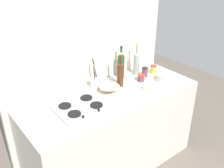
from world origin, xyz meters
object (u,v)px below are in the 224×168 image
at_px(wine_bottle_leftmost, 121,65).
at_px(condiment_jar_spare, 153,69).
at_px(wine_bottle_mid_left, 136,63).
at_px(condiment_jar_rear, 141,78).
at_px(wine_bottle_mid_right, 120,74).
at_px(utensil_crock, 95,83).
at_px(plate_stack, 168,78).
at_px(butter_dish, 152,87).
at_px(mixing_bowl, 109,89).
at_px(stovetop_hob, 81,107).
at_px(condiment_jar_front, 145,72).

distance_m(wine_bottle_leftmost, condiment_jar_spare, 0.40).
distance_m(wine_bottle_mid_left, condiment_jar_rear, 0.21).
bearing_deg(wine_bottle_mid_right, utensil_crock, 154.12).
bearing_deg(condiment_jar_spare, plate_stack, -97.00).
bearing_deg(butter_dish, wine_bottle_leftmost, 100.06).
bearing_deg(wine_bottle_leftmost, condiment_jar_spare, -20.96).
bearing_deg(mixing_bowl, wine_bottle_mid_right, 12.83).
bearing_deg(stovetop_hob, butter_dish, -11.04).
xyz_separation_m(butter_dish, condiment_jar_rear, (0.04, 0.21, 0.01)).
bearing_deg(mixing_bowl, wine_bottle_mid_left, 16.10).
height_order(plate_stack, condiment_jar_front, condiment_jar_front).
distance_m(stovetop_hob, condiment_jar_spare, 1.05).
height_order(butter_dish, condiment_jar_front, condiment_jar_front).
bearing_deg(wine_bottle_mid_left, stovetop_hob, -165.83).
xyz_separation_m(plate_stack, condiment_jar_front, (-0.11, 0.24, 0.02)).
distance_m(plate_stack, wine_bottle_mid_right, 0.53).
relative_size(mixing_bowl, condiment_jar_front, 1.96).
bearing_deg(utensil_crock, wine_bottle_mid_left, -1.22).
bearing_deg(condiment_jar_spare, wine_bottle_mid_left, 149.99).
xyz_separation_m(stovetop_hob, utensil_crock, (0.32, 0.23, 0.05)).
bearing_deg(condiment_jar_front, wine_bottle_leftmost, 148.73).
bearing_deg(wine_bottle_leftmost, stovetop_hob, -159.16).
bearing_deg(butter_dish, wine_bottle_mid_left, 72.09).
bearing_deg(plate_stack, condiment_jar_spare, 83.00).
distance_m(stovetop_hob, utensil_crock, 0.40).
bearing_deg(condiment_jar_spare, wine_bottle_mid_right, -179.81).
distance_m(butter_dish, condiment_jar_front, 0.31).
height_order(wine_bottle_leftmost, utensil_crock, wine_bottle_leftmost).
height_order(condiment_jar_front, condiment_jar_spare, condiment_jar_front).
relative_size(wine_bottle_mid_right, condiment_jar_rear, 4.71).
xyz_separation_m(wine_bottle_mid_right, utensil_crock, (-0.24, 0.11, -0.07)).
distance_m(mixing_bowl, butter_dish, 0.43).
xyz_separation_m(condiment_jar_rear, condiment_jar_spare, (0.25, 0.06, 0.01)).
relative_size(condiment_jar_front, condiment_jar_rear, 1.40).
height_order(plate_stack, wine_bottle_mid_right, wine_bottle_mid_right).
relative_size(wine_bottle_mid_right, butter_dish, 2.16).
bearing_deg(wine_bottle_mid_right, wine_bottle_leftmost, 47.96).
bearing_deg(condiment_jar_rear, plate_stack, -38.97).
height_order(stovetop_hob, butter_dish, butter_dish).
relative_size(wine_bottle_leftmost, utensil_crock, 1.18).
relative_size(wine_bottle_mid_right, condiment_jar_spare, 3.71).
bearing_deg(stovetop_hob, wine_bottle_leftmost, 20.84).
xyz_separation_m(wine_bottle_mid_left, butter_dish, (-0.12, -0.37, -0.11)).
bearing_deg(utensil_crock, condiment_jar_rear, -19.78).
height_order(stovetop_hob, condiment_jar_rear, condiment_jar_rear).
height_order(utensil_crock, condiment_jar_rear, utensil_crock).
distance_m(stovetop_hob, condiment_jar_front, 0.92).
relative_size(stovetop_hob, wine_bottle_leftmost, 1.25).
xyz_separation_m(wine_bottle_leftmost, wine_bottle_mid_left, (0.19, -0.04, -0.01)).
xyz_separation_m(wine_bottle_leftmost, wine_bottle_mid_right, (-0.13, -0.14, -0.01)).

